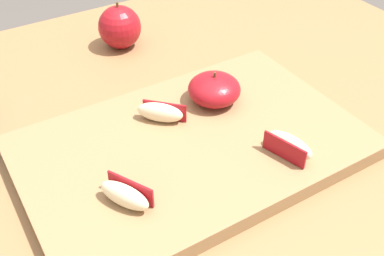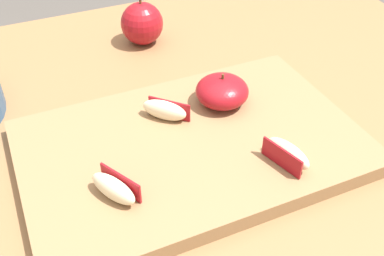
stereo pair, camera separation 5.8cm
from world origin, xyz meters
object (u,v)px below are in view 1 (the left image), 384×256
object	(u,v)px
apple_wedge_near_knife	(162,113)
apple_half_skin_up	(215,90)
apple_wedge_right	(125,195)
whole_apple_red_delicious	(120,27)
cutting_board	(192,147)
apple_wedge_front	(289,145)

from	to	relation	value
apple_wedge_near_knife	apple_half_skin_up	bearing A→B (deg)	0.14
apple_half_skin_up	apple_wedge_right	world-z (taller)	apple_half_skin_up
apple_wedge_near_knife	whole_apple_red_delicious	bearing A→B (deg)	77.66
cutting_board	apple_wedge_front	xyz separation A→B (m)	(0.09, -0.08, 0.02)
whole_apple_red_delicious	apple_wedge_near_knife	bearing A→B (deg)	-102.34
apple_wedge_front	apple_wedge_right	world-z (taller)	same
cutting_board	apple_wedge_near_knife	size ratio (longest dim) A/B	7.20
apple_half_skin_up	apple_wedge_right	xyz separation A→B (m)	(-0.19, -0.11, -0.01)
apple_wedge_front	cutting_board	bearing A→B (deg)	136.22
whole_apple_red_delicious	apple_wedge_right	bearing A→B (deg)	-113.80
cutting_board	apple_wedge_near_knife	world-z (taller)	apple_wedge_near_knife
apple_wedge_near_knife	cutting_board	bearing A→B (deg)	-75.21
cutting_board	apple_half_skin_up	world-z (taller)	apple_half_skin_up
apple_wedge_front	whole_apple_red_delicious	distance (m)	0.39
apple_wedge_front	whole_apple_red_delicious	size ratio (longest dim) A/B	0.80
apple_wedge_right	whole_apple_red_delicious	bearing A→B (deg)	66.20
apple_wedge_front	whole_apple_red_delicious	world-z (taller)	whole_apple_red_delicious
apple_half_skin_up	whole_apple_red_delicious	size ratio (longest dim) A/B	0.90
apple_wedge_front	whole_apple_red_delicious	xyz separation A→B (m)	(-0.05, 0.39, 0.00)
apple_wedge_right	cutting_board	bearing A→B (deg)	24.39
cutting_board	apple_half_skin_up	bearing A→B (deg)	37.33
apple_wedge_front	whole_apple_red_delicious	bearing A→B (deg)	96.79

